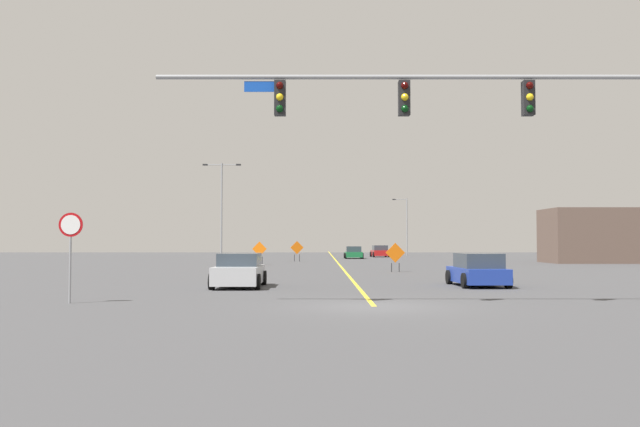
{
  "coord_description": "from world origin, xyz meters",
  "views": [
    {
      "loc": [
        -1.62,
        -20.29,
        1.94
      ],
      "look_at": [
        -1.47,
        32.47,
        4.11
      ],
      "focal_mm": 38.1,
      "sensor_mm": 36.0,
      "label": 1
    }
  ],
  "objects": [
    {
      "name": "traffic_signal_assembly",
      "position": [
        2.98,
        -0.02,
        5.71
      ],
      "size": [
        15.08,
        0.44,
        7.25
      ],
      "color": "gray",
      "rests_on": "ground"
    },
    {
      "name": "car_blue_far",
      "position": [
        5.22,
        9.16,
        0.68
      ],
      "size": [
        2.16,
        4.13,
        1.43
      ],
      "color": "#1E389E",
      "rests_on": "ground"
    },
    {
      "name": "car_green_near",
      "position": [
        2.18,
        56.74,
        0.63
      ],
      "size": [
        2.09,
        4.19,
        1.39
      ],
      "color": "#196B38",
      "rests_on": "ground"
    },
    {
      "name": "road_centre_stripe",
      "position": [
        0.0,
        55.46,
        0.0
      ],
      "size": [
        0.16,
        110.91,
        0.01
      ],
      "color": "yellow",
      "rests_on": "ground"
    },
    {
      "name": "construction_sign_left_lane",
      "position": [
        3.18,
        22.9,
        1.14
      ],
      "size": [
        1.26,
        0.21,
        1.85
      ],
      "color": "orange",
      "rests_on": "ground"
    },
    {
      "name": "construction_sign_right_lane",
      "position": [
        -6.61,
        35.63,
        1.22
      ],
      "size": [
        1.22,
        0.22,
        1.93
      ],
      "color": "orange",
      "rests_on": "ground"
    },
    {
      "name": "street_lamp_near_left",
      "position": [
        10.06,
        71.89,
        4.33
      ],
      "size": [
        2.04,
        0.24,
        7.8
      ],
      "color": "gray",
      "rests_on": "ground"
    },
    {
      "name": "roadside_building_east",
      "position": [
        24.17,
        41.18,
        2.45
      ],
      "size": [
        10.42,
        5.74,
        4.9
      ],
      "color": "brown",
      "rests_on": "ground"
    },
    {
      "name": "ground",
      "position": [
        0.0,
        0.0,
        0.0
      ],
      "size": [
        199.64,
        199.64,
        0.0
      ],
      "primitive_type": "plane",
      "color": "#444447"
    },
    {
      "name": "street_lamp_far_left",
      "position": [
        -10.69,
        42.09,
        5.36
      ],
      "size": [
        3.53,
        0.24,
        9.17
      ],
      "color": "gray",
      "rests_on": "ground"
    },
    {
      "name": "construction_sign_left_shoulder",
      "position": [
        -3.84,
        45.36,
        1.25
      ],
      "size": [
        1.27,
        0.29,
        1.99
      ],
      "color": "orange",
      "rests_on": "ground"
    },
    {
      "name": "car_silver_mid",
      "position": [
        -5.05,
        8.58,
        0.68
      ],
      "size": [
        2.07,
        4.28,
        1.44
      ],
      "color": "#B7BABF",
      "rests_on": "ground"
    },
    {
      "name": "stop_sign",
      "position": [
        -9.47,
        1.05,
        2.0
      ],
      "size": [
        0.76,
        0.07,
        2.85
      ],
      "color": "gray",
      "rests_on": "ground"
    },
    {
      "name": "car_red_passing",
      "position": [
        5.86,
        64.48,
        0.68
      ],
      "size": [
        2.3,
        3.94,
        1.45
      ],
      "color": "red",
      "rests_on": "ground"
    }
  ]
}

